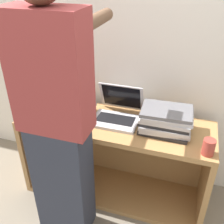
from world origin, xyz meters
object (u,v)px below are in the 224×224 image
laptop_open (117,113)px  person (57,122)px  laptop_stack_right (166,120)px  laptop_stack_left (69,109)px  mug (209,147)px

laptop_open → person: 0.50m
laptop_stack_right → person: size_ratio=0.20×
laptop_stack_left → laptop_stack_right: 0.69m
laptop_open → mug: 0.64m
mug → person: bearing=-165.2°
laptop_open → laptop_stack_right: 0.35m
laptop_open → person: person is taller
laptop_stack_left → person: size_ratio=0.20×
laptop_open → laptop_stack_right: size_ratio=0.95×
laptop_stack_right → mug: 0.31m
laptop_open → laptop_stack_left: bearing=-171.7°
person → mug: bearing=14.8°
laptop_open → mug: size_ratio=3.19×
person → laptop_stack_right: bearing=34.2°
person → mug: size_ratio=16.90×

